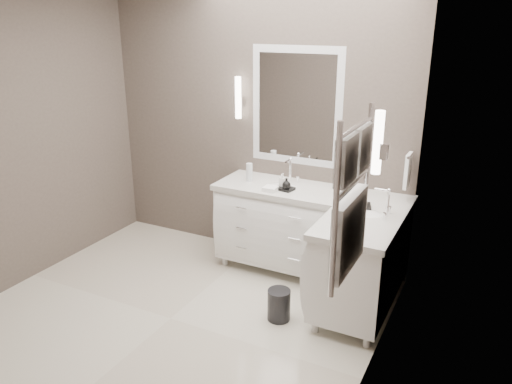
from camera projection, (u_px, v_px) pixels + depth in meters
The scene contains 19 objects.
floor at pixel (171, 319), 4.09m from camera, with size 3.20×3.00×0.01m, color beige.
wall_back at pixel (254, 123), 4.91m from camera, with size 3.20×0.01×2.70m, color #504640.
wall_left at pixel (11, 137), 4.33m from camera, with size 0.01×3.00×2.70m, color #504640.
wall_right at pixel (379, 193), 2.96m from camera, with size 0.01×3.00×2.70m, color #504640.
vanity_back at pixel (283, 222), 4.77m from camera, with size 1.24×0.59×0.97m.
vanity_right at pixel (363, 254), 4.12m from camera, with size 0.59×1.24×0.97m.
mirror_back at pixel (296, 107), 4.63m from camera, with size 0.90×0.02×1.10m.
mirror_right at pixel (406, 133), 3.57m from camera, with size 0.02×0.90×1.10m.
sconce_back at pixel (238, 98), 4.82m from camera, with size 0.06×0.06×0.40m.
sconce_right at pixel (378, 144), 3.10m from camera, with size 0.06×0.06×0.40m.
towel_bar_corner at pixel (408, 170), 4.21m from camera, with size 0.03×0.22×0.30m.
towel_ladder at pixel (351, 207), 2.63m from camera, with size 0.06×0.58×0.90m.
waste_bin at pixel (279, 305), 4.04m from camera, with size 0.19×0.19×0.26m, color black.
amenity_tray_back at pixel (285, 188), 4.54m from camera, with size 0.16×0.12×0.02m, color black.
amenity_tray_right at pixel (363, 206), 4.10m from camera, with size 0.13×0.17×0.03m, color black.
water_bottle at pixel (249, 172), 4.75m from camera, with size 0.06×0.06×0.17m, color silver.
soap_bottle_a at pixel (283, 180), 4.54m from camera, with size 0.05×0.06×0.12m, color white.
soap_bottle_b at pixel (286, 183), 4.48m from camera, with size 0.08×0.08×0.10m, color black.
soap_bottle_c at pixel (364, 196), 4.07m from camera, with size 0.06×0.06×0.15m, color white.
Camera 1 is at (2.22, -2.81, 2.34)m, focal length 35.00 mm.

